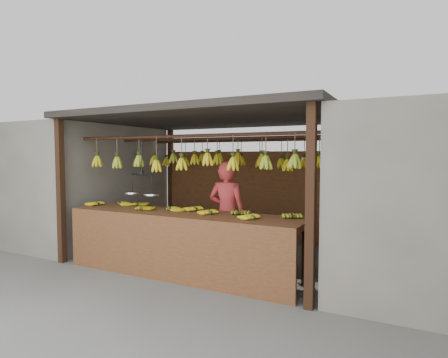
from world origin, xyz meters
The scene contains 8 objects.
ground centered at (0.00, 0.00, 0.00)m, with size 80.00×80.00×0.00m, color #5B5B57.
stall centered at (0.00, 0.33, 1.97)m, with size 4.30×3.30×2.40m.
neighbor_left centered at (-3.60, 0.00, 1.15)m, with size 3.00×3.00×2.30m, color slate.
counter centered at (0.05, -1.23, 0.71)m, with size 3.58×0.82×0.96m.
hanging_bananas centered at (-0.01, 0.00, 1.62)m, with size 3.65×2.26×0.40m.
balance_scale centered at (-0.77, -1.00, 1.18)m, with size 0.68×0.31×0.89m.
vendor centered at (0.42, -0.42, 0.81)m, with size 0.59×0.39×1.63m, color #BF3333.
bag_bundles centered at (1.94, 1.35, 1.01)m, with size 0.08×0.26×1.20m.
Camera 1 is at (3.02, -5.58, 1.73)m, focal length 30.00 mm.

